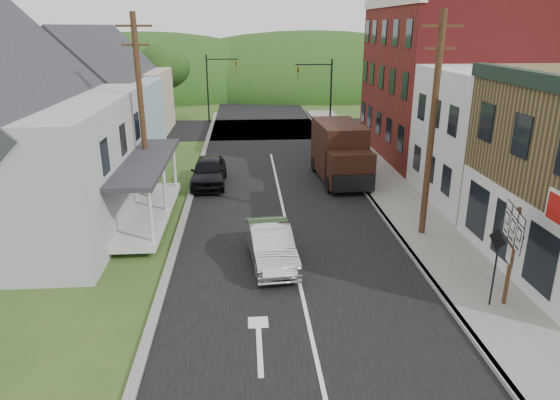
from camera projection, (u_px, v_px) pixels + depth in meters
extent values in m
plane|color=#2D4719|center=(299.00, 280.00, 17.46)|extent=(120.00, 120.00, 0.00)
cube|color=black|center=(279.00, 191.00, 26.87)|extent=(9.00, 90.00, 0.02)
cube|color=black|center=(265.00, 129.00, 42.87)|extent=(60.00, 9.00, 0.02)
cube|color=slate|center=(397.00, 199.00, 25.37)|extent=(2.80, 55.00, 0.15)
cube|color=slate|center=(371.00, 199.00, 25.27)|extent=(0.20, 55.00, 0.15)
cube|color=slate|center=(188.00, 204.00, 24.66)|extent=(0.30, 55.00, 0.12)
cube|color=silver|center=(514.00, 138.00, 24.21)|extent=(8.00, 7.00, 6.50)
cube|color=maroon|center=(444.00, 81.00, 32.57)|extent=(8.00, 12.00, 10.00)
cube|color=#A2A5A7|center=(7.00, 165.00, 21.39)|extent=(10.00, 12.00, 5.50)
cube|color=#8CADBF|center=(100.00, 123.00, 31.89)|extent=(7.00, 8.00, 5.00)
cube|color=#B4A78B|center=(124.00, 103.00, 40.33)|extent=(7.00, 8.00, 5.00)
cylinder|color=#472D19|center=(432.00, 131.00, 19.64)|extent=(0.26, 0.26, 9.00)
cube|color=#472D19|center=(442.00, 26.00, 18.35)|extent=(1.60, 0.10, 0.10)
cube|color=#472D19|center=(440.00, 48.00, 18.62)|extent=(1.20, 0.10, 0.10)
cylinder|color=#472D19|center=(142.00, 115.00, 23.06)|extent=(0.26, 0.26, 9.00)
cube|color=#472D19|center=(134.00, 26.00, 21.77)|extent=(1.60, 0.10, 0.10)
cube|color=#472D19|center=(135.00, 45.00, 22.04)|extent=(1.20, 0.10, 0.10)
cylinder|color=black|center=(331.00, 99.00, 38.93)|extent=(0.14, 0.14, 6.00)
cylinder|color=black|center=(314.00, 65.00, 37.97)|extent=(2.80, 0.10, 0.10)
imported|color=olive|center=(298.00, 74.00, 38.12)|extent=(0.16, 0.20, 1.00)
cylinder|color=black|center=(208.00, 89.00, 44.84)|extent=(0.14, 0.14, 6.00)
cylinder|color=black|center=(222.00, 59.00, 44.07)|extent=(2.80, 0.10, 0.10)
imported|color=olive|center=(236.00, 67.00, 44.39)|extent=(0.16, 0.20, 1.00)
cylinder|color=#382616|center=(166.00, 99.00, 46.33)|extent=(0.36, 0.36, 3.92)
ellipsoid|color=#153811|center=(164.00, 66.00, 45.35)|extent=(4.80, 4.80, 4.08)
ellipsoid|color=#153811|center=(256.00, 90.00, 69.23)|extent=(90.00, 30.00, 16.00)
imported|color=silver|center=(271.00, 245.00, 18.48)|extent=(1.92, 4.45, 1.43)
imported|color=black|center=(209.00, 171.00, 27.58)|extent=(1.88, 4.58, 1.56)
cube|color=black|center=(338.00, 148.00, 28.50)|extent=(2.57, 4.58, 2.94)
cube|color=black|center=(350.00, 169.00, 26.20)|extent=(2.41, 1.75, 1.92)
cube|color=black|center=(350.00, 153.00, 26.12)|extent=(2.19, 1.33, 0.05)
cube|color=black|center=(354.00, 183.00, 25.56)|extent=(2.23, 0.27, 0.91)
cylinder|color=black|center=(329.00, 184.00, 26.44)|extent=(0.33, 0.93, 0.91)
cylinder|color=black|center=(368.00, 183.00, 26.69)|extent=(0.33, 0.93, 0.91)
cylinder|color=black|center=(315.00, 164.00, 30.23)|extent=(0.33, 0.93, 0.91)
cylinder|color=black|center=(349.00, 163.00, 30.48)|extent=(0.33, 0.93, 0.91)
cube|color=#472D19|center=(511.00, 257.00, 15.16)|extent=(0.12, 0.12, 3.22)
cube|color=black|center=(515.00, 226.00, 14.84)|extent=(0.46, 1.80, 0.07)
cube|color=silver|center=(522.00, 221.00, 14.10)|extent=(0.14, 0.50, 0.20)
cube|color=silver|center=(520.00, 234.00, 14.24)|extent=(0.15, 0.54, 0.51)
cube|color=silver|center=(517.00, 248.00, 14.38)|extent=(0.14, 0.50, 0.26)
cube|color=silver|center=(516.00, 213.00, 14.70)|extent=(0.14, 0.50, 0.20)
cube|color=silver|center=(513.00, 226.00, 14.84)|extent=(0.15, 0.54, 0.51)
cube|color=silver|center=(511.00, 239.00, 14.98)|extent=(0.14, 0.50, 0.26)
cube|color=silver|center=(510.00, 206.00, 15.30)|extent=(0.14, 0.50, 0.20)
cube|color=silver|center=(508.00, 218.00, 15.44)|extent=(0.15, 0.54, 0.51)
cube|color=silver|center=(506.00, 230.00, 15.58)|extent=(0.14, 0.50, 0.26)
cube|color=silver|center=(509.00, 254.00, 15.15)|extent=(0.11, 0.41, 0.51)
cylinder|color=black|center=(495.00, 270.00, 15.23)|extent=(0.07, 0.07, 2.42)
cube|color=black|center=(497.00, 240.00, 14.89)|extent=(0.18, 0.70, 0.71)
cube|color=yellow|center=(498.00, 239.00, 14.89)|extent=(0.17, 0.63, 0.64)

